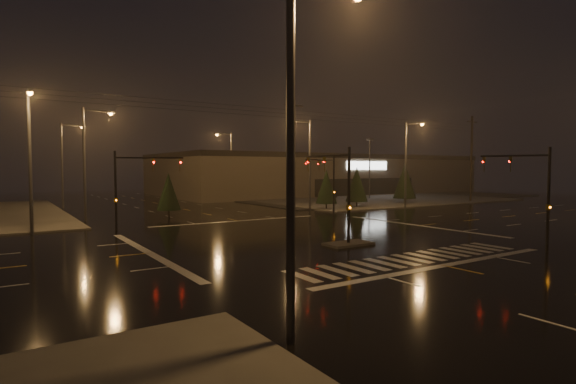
# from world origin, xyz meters

# --- Properties ---
(ground) EXTENTS (140.00, 140.00, 0.00)m
(ground) POSITION_xyz_m (0.00, 0.00, 0.00)
(ground) COLOR black
(ground) RESTS_ON ground
(sidewalk_ne) EXTENTS (36.00, 36.00, 0.12)m
(sidewalk_ne) POSITION_xyz_m (30.00, 30.00, 0.06)
(sidewalk_ne) COLOR #47443F
(sidewalk_ne) RESTS_ON ground
(median_island) EXTENTS (3.00, 1.60, 0.15)m
(median_island) POSITION_xyz_m (0.00, -4.00, 0.07)
(median_island) COLOR #47443F
(median_island) RESTS_ON ground
(crosswalk) EXTENTS (15.00, 2.60, 0.01)m
(crosswalk) POSITION_xyz_m (0.00, -9.00, 0.01)
(crosswalk) COLOR beige
(crosswalk) RESTS_ON ground
(stop_bar_near) EXTENTS (16.00, 0.50, 0.01)m
(stop_bar_near) POSITION_xyz_m (0.00, -11.00, 0.01)
(stop_bar_near) COLOR beige
(stop_bar_near) RESTS_ON ground
(stop_bar_far) EXTENTS (16.00, 0.50, 0.01)m
(stop_bar_far) POSITION_xyz_m (0.00, 11.00, 0.01)
(stop_bar_far) COLOR beige
(stop_bar_far) RESTS_ON ground
(parking_lot) EXTENTS (50.00, 24.00, 0.08)m
(parking_lot) POSITION_xyz_m (35.00, 28.00, 0.04)
(parking_lot) COLOR black
(parking_lot) RESTS_ON ground
(retail_building) EXTENTS (60.20, 28.30, 7.20)m
(retail_building) POSITION_xyz_m (35.00, 45.99, 3.84)
(retail_building) COLOR brown
(retail_building) RESTS_ON ground
(signal_mast_median) EXTENTS (0.25, 4.59, 6.00)m
(signal_mast_median) POSITION_xyz_m (0.00, -3.07, 3.75)
(signal_mast_median) COLOR black
(signal_mast_median) RESTS_ON ground
(signal_mast_ne) EXTENTS (4.84, 1.86, 6.00)m
(signal_mast_ne) POSITION_xyz_m (9.50, 10.14, 3.79)
(signal_mast_ne) COLOR black
(signal_mast_ne) RESTS_ON ground
(signal_mast_nw) EXTENTS (4.84, 1.86, 6.00)m
(signal_mast_nw) POSITION_xyz_m (-9.50, 10.14, 3.79)
(signal_mast_nw) COLOR black
(signal_mast_nw) RESTS_ON ground
(signal_mast_se) EXTENTS (1.55, 3.87, 6.00)m
(signal_mast_se) POSITION_xyz_m (10.23, -9.75, 3.71)
(signal_mast_se) COLOR black
(signal_mast_se) RESTS_ON ground
(streetlight_0) EXTENTS (2.77, 0.32, 10.00)m
(streetlight_0) POSITION_xyz_m (-11.18, -15.00, 5.80)
(streetlight_0) COLOR #38383A
(streetlight_0) RESTS_ON ground
(streetlight_1) EXTENTS (2.77, 0.32, 10.00)m
(streetlight_1) POSITION_xyz_m (-11.18, 18.00, 5.80)
(streetlight_1) COLOR #38383A
(streetlight_1) RESTS_ON ground
(streetlight_2) EXTENTS (2.77, 0.32, 10.00)m
(streetlight_2) POSITION_xyz_m (-11.18, 34.00, 5.80)
(streetlight_2) COLOR #38383A
(streetlight_2) RESTS_ON ground
(streetlight_3) EXTENTS (2.77, 0.32, 10.00)m
(streetlight_3) POSITION_xyz_m (11.18, 16.00, 5.80)
(streetlight_3) COLOR #38383A
(streetlight_3) RESTS_ON ground
(streetlight_4) EXTENTS (2.77, 0.32, 10.00)m
(streetlight_4) POSITION_xyz_m (11.18, 36.00, 5.80)
(streetlight_4) COLOR #38383A
(streetlight_4) RESTS_ON ground
(streetlight_5) EXTENTS (0.32, 2.77, 10.00)m
(streetlight_5) POSITION_xyz_m (-16.00, 11.18, 5.80)
(streetlight_5) COLOR #38383A
(streetlight_5) RESTS_ON ground
(streetlight_6) EXTENTS (0.32, 2.77, 10.00)m
(streetlight_6) POSITION_xyz_m (22.00, 11.18, 5.80)
(streetlight_6) COLOR #38383A
(streetlight_6) RESTS_ON ground
(utility_pole_1) EXTENTS (2.20, 0.32, 12.00)m
(utility_pole_1) POSITION_xyz_m (8.00, 14.00, 6.13)
(utility_pole_1) COLOR black
(utility_pole_1) RESTS_ON ground
(utility_pole_2) EXTENTS (2.20, 0.32, 12.00)m
(utility_pole_2) POSITION_xyz_m (38.00, 14.00, 6.13)
(utility_pole_2) COLOR black
(utility_pole_2) RESTS_ON ground
(conifer_0) EXTENTS (2.45, 2.45, 4.53)m
(conifer_0) POSITION_xyz_m (13.54, 15.59, 2.61)
(conifer_0) COLOR black
(conifer_0) RESTS_ON ground
(conifer_1) EXTENTS (2.67, 2.67, 4.87)m
(conifer_1) POSITION_xyz_m (18.48, 16.00, 2.78)
(conifer_1) COLOR black
(conifer_1) RESTS_ON ground
(conifer_2) EXTENTS (3.02, 3.02, 5.42)m
(conifer_2) POSITION_xyz_m (27.82, 16.93, 3.06)
(conifer_2) COLOR black
(conifer_2) RESTS_ON ground
(conifer_3) EXTENTS (2.28, 2.28, 4.26)m
(conifer_3) POSITION_xyz_m (-4.20, 17.39, 2.47)
(conifer_3) COLOR black
(conifer_3) RESTS_ON ground
(car_parked) EXTENTS (2.36, 4.29, 1.38)m
(car_parked) POSITION_xyz_m (25.36, 31.10, 0.69)
(car_parked) COLOR black
(car_parked) RESTS_ON ground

